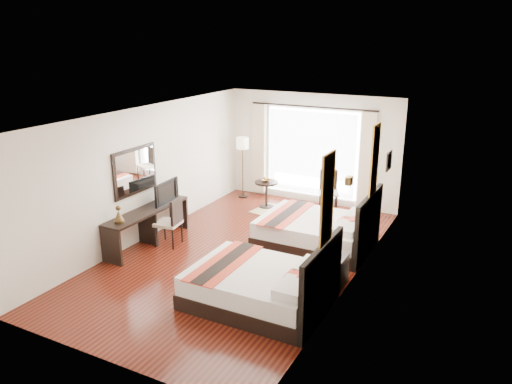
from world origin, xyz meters
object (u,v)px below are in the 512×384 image
at_px(bed_near, 263,286).
at_px(bed_far, 319,231).
at_px(side_table, 266,194).
at_px(window_chair, 328,199).
at_px(fruit_bowl, 266,181).
at_px(vase, 331,257).
at_px(nightstand, 332,270).
at_px(desk_chair, 170,231).
at_px(console_desk, 148,227).
at_px(television, 163,192).
at_px(table_lamp, 336,241).
at_px(floor_lamp, 243,147).

height_order(bed_near, bed_far, bed_far).
xyz_separation_m(side_table, window_chair, (1.46, 0.50, -0.03)).
height_order(fruit_bowl, window_chair, window_chair).
relative_size(vase, window_chair, 0.14).
relative_size(nightstand, vase, 3.91).
height_order(vase, fruit_bowl, fruit_bowl).
relative_size(nightstand, desk_chair, 0.54).
relative_size(console_desk, fruit_bowl, 10.79).
xyz_separation_m(nightstand, television, (-3.95, 0.46, 0.73)).
height_order(bed_far, nightstand, bed_far).
distance_m(vase, side_table, 4.31).
height_order(vase, desk_chair, desk_chair).
height_order(bed_near, console_desk, bed_near).
distance_m(bed_near, nightstand, 1.39).
bearing_deg(desk_chair, table_lamp, 172.20).
distance_m(table_lamp, console_desk, 3.99).
height_order(console_desk, floor_lamp, floor_lamp).
bearing_deg(bed_far, bed_near, -89.57).
relative_size(bed_far, floor_lamp, 1.39).
bearing_deg(fruit_bowl, console_desk, -109.94).
height_order(floor_lamp, fruit_bowl, floor_lamp).
bearing_deg(floor_lamp, fruit_bowl, -26.97).
height_order(nightstand, console_desk, console_desk).
bearing_deg(table_lamp, bed_far, 120.94).
bearing_deg(floor_lamp, television, -93.96).
height_order(table_lamp, desk_chair, desk_chair).
xyz_separation_m(vase, desk_chair, (-3.56, 0.22, -0.26)).
height_order(table_lamp, side_table, table_lamp).
bearing_deg(window_chair, side_table, -93.71).
bearing_deg(fruit_bowl, desk_chair, -103.70).
distance_m(desk_chair, fruit_bowl, 3.12).
bearing_deg(console_desk, floor_lamp, 86.32).
relative_size(desk_chair, window_chair, 1.03).
bearing_deg(television, vase, -102.30).
distance_m(console_desk, desk_chair, 0.46).
bearing_deg(vase, floor_lamp, 135.37).
height_order(vase, console_desk, console_desk).
distance_m(bed_near, side_table, 4.72).
xyz_separation_m(desk_chair, floor_lamp, (-0.19, 3.48, 1.06)).
bearing_deg(bed_far, nightstand, -61.26).
distance_m(nightstand, floor_lamp, 5.28).
distance_m(bed_far, side_table, 2.61).
relative_size(table_lamp, window_chair, 0.39).
distance_m(bed_far, console_desk, 3.53).
distance_m(vase, television, 4.03).
bearing_deg(console_desk, desk_chair, 22.44).
distance_m(bed_far, floor_lamp, 3.77).
height_order(desk_chair, floor_lamp, floor_lamp).
relative_size(desk_chair, fruit_bowl, 4.99).
relative_size(vase, side_table, 0.21).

